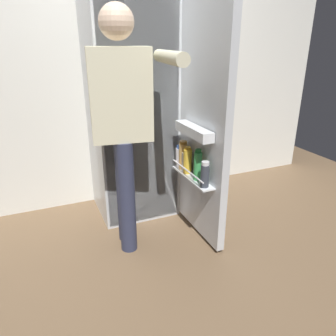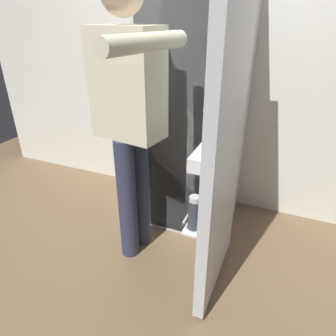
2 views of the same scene
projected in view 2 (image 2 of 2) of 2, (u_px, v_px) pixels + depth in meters
ground_plane at (166, 254)px, 2.09m from camera, size 5.58×5.58×0.00m
kitchen_wall at (212, 56)px, 2.28m from camera, size 4.40×0.10×2.43m
refrigerator at (198, 110)px, 2.07m from camera, size 0.72×1.25×1.81m
person at (130, 108)px, 1.71m from camera, size 0.54×0.76×1.69m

